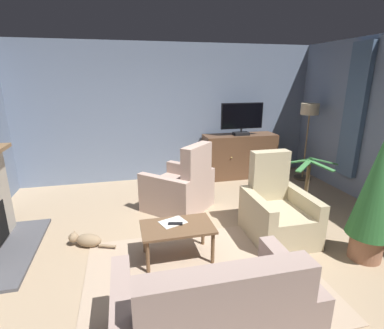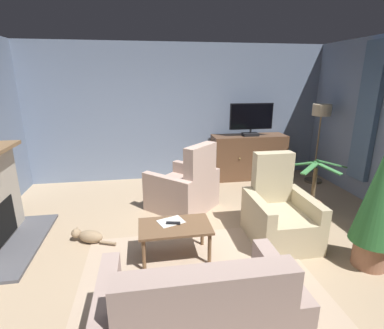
% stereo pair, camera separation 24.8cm
% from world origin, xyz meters
% --- Properties ---
extents(ground_plane, '(6.75, 6.70, 0.04)m').
position_xyz_m(ground_plane, '(0.00, 0.00, -0.02)').
color(ground_plane, tan).
extents(wall_back, '(6.75, 0.10, 2.79)m').
position_xyz_m(wall_back, '(0.00, 3.10, 1.39)').
color(wall_back, slate).
rests_on(wall_back, ground_plane).
extents(curtain_panel_far, '(0.10, 0.44, 2.34)m').
position_xyz_m(curtain_panel_far, '(3.01, 1.39, 1.53)').
color(curtain_panel_far, slate).
extents(rug_central, '(2.54, 1.96, 0.01)m').
position_xyz_m(rug_central, '(-0.25, -0.39, 0.01)').
color(rug_central, tan).
rests_on(rug_central, ground_plane).
extents(tv_cabinet, '(1.57, 0.55, 0.94)m').
position_xyz_m(tv_cabinet, '(1.44, 2.75, 0.45)').
color(tv_cabinet, '#402A1C').
rests_on(tv_cabinet, ground_plane).
extents(television, '(0.91, 0.20, 0.67)m').
position_xyz_m(television, '(1.44, 2.70, 1.30)').
color(television, black).
rests_on(television, tv_cabinet).
extents(coffee_table, '(0.86, 0.52, 0.44)m').
position_xyz_m(coffee_table, '(-0.45, 0.03, 0.38)').
color(coffee_table, brown).
rests_on(coffee_table, ground_plane).
extents(tv_remote, '(0.18, 0.08, 0.02)m').
position_xyz_m(tv_remote, '(-0.46, 0.07, 0.45)').
color(tv_remote, black).
rests_on(tv_remote, coffee_table).
extents(folded_newspaper, '(0.36, 0.31, 0.01)m').
position_xyz_m(folded_newspaper, '(-0.49, 0.13, 0.44)').
color(folded_newspaper, silver).
rests_on(folded_newspaper, coffee_table).
extents(sofa_floral, '(1.54, 0.89, 0.93)m').
position_xyz_m(sofa_floral, '(-0.41, -1.24, 0.32)').
color(sofa_floral, '#A3897F').
rests_on(sofa_floral, ground_plane).
extents(armchair_by_fireplace, '(0.81, 0.92, 1.14)m').
position_xyz_m(armchair_by_fireplace, '(0.98, 0.25, 0.34)').
color(armchair_by_fireplace, tan).
rests_on(armchair_by_fireplace, ground_plane).
extents(armchair_near_window, '(1.30, 1.30, 1.13)m').
position_xyz_m(armchair_near_window, '(-0.14, 1.42, 0.35)').
color(armchair_near_window, '#BC9E8E').
rests_on(armchair_near_window, ground_plane).
extents(potted_plant_small_fern_corner, '(0.52, 0.52, 1.56)m').
position_xyz_m(potted_plant_small_fern_corner, '(1.77, -0.49, 0.85)').
color(potted_plant_small_fern_corner, '#99664C').
rests_on(potted_plant_small_fern_corner, ground_plane).
extents(potted_plant_on_hearth_side, '(0.93, 0.73, 0.92)m').
position_xyz_m(potted_plant_on_hearth_side, '(1.82, 0.82, 0.23)').
color(potted_plant_on_hearth_side, '#99664C').
rests_on(potted_plant_on_hearth_side, ground_plane).
extents(cat, '(0.60, 0.33, 0.19)m').
position_xyz_m(cat, '(-1.56, 0.57, 0.09)').
color(cat, '#937A5B').
rests_on(cat, ground_plane).
extents(floor_lamp, '(0.36, 0.36, 1.61)m').
position_xyz_m(floor_lamp, '(2.73, 2.27, 1.26)').
color(floor_lamp, '#4C4233').
rests_on(floor_lamp, ground_plane).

